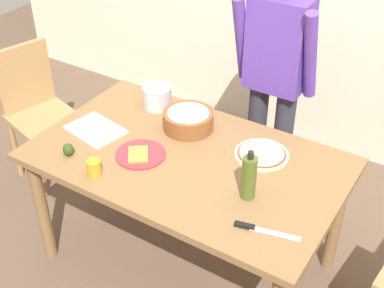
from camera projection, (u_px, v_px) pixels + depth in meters
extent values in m
plane|color=brown|center=(188.00, 259.00, 3.14)|extent=(8.00, 8.00, 0.00)
cube|color=brown|center=(187.00, 160.00, 2.72)|extent=(1.60, 0.96, 0.04)
cylinder|color=brown|center=(42.00, 209.00, 2.97)|extent=(0.07, 0.07, 0.72)
cylinder|color=brown|center=(129.00, 141.00, 3.52)|extent=(0.07, 0.07, 0.72)
cylinder|color=brown|center=(336.00, 220.00, 2.90)|extent=(0.07, 0.07, 0.72)
cylinder|color=#2D2D38|center=(256.00, 141.00, 3.41)|extent=(0.12, 0.12, 0.85)
cylinder|color=#2D2D38|center=(281.00, 150.00, 3.33)|extent=(0.12, 0.12, 0.85)
cube|color=#56389E|center=(279.00, 44.00, 2.96)|extent=(0.34, 0.20, 0.55)
cylinder|color=#56389E|center=(241.00, 39.00, 3.02)|extent=(0.07, 0.21, 0.55)
cylinder|color=#56389E|center=(310.00, 56.00, 2.84)|extent=(0.07, 0.21, 0.55)
cube|color=#A37A4C|center=(44.00, 119.00, 3.53)|extent=(0.49, 0.49, 0.05)
cube|color=#A37A4C|center=(24.00, 77.00, 3.49)|extent=(0.14, 0.38, 0.45)
cylinder|color=#A37A4C|center=(40.00, 171.00, 3.47)|extent=(0.04, 0.04, 0.45)
cylinder|color=#A37A4C|center=(84.00, 150.00, 3.66)|extent=(0.04, 0.04, 0.45)
cylinder|color=#A37A4C|center=(16.00, 149.00, 3.68)|extent=(0.04, 0.04, 0.45)
cylinder|color=#A37A4C|center=(58.00, 131.00, 3.87)|extent=(0.04, 0.04, 0.45)
cylinder|color=beige|center=(262.00, 155.00, 2.71)|extent=(0.28, 0.28, 0.01)
cylinder|color=#B22D1E|center=(262.00, 153.00, 2.70)|extent=(0.25, 0.25, 0.00)
cylinder|color=beige|center=(262.00, 153.00, 2.70)|extent=(0.23, 0.23, 0.00)
cylinder|color=red|center=(141.00, 154.00, 2.71)|extent=(0.26, 0.26, 0.01)
cube|color=#CC8438|center=(138.00, 154.00, 2.69)|extent=(0.16, 0.17, 0.01)
cylinder|color=brown|center=(188.00, 120.00, 2.90)|extent=(0.28, 0.28, 0.10)
ellipsoid|color=beige|center=(188.00, 114.00, 2.87)|extent=(0.25, 0.25, 0.05)
cylinder|color=#47561E|center=(249.00, 178.00, 2.39)|extent=(0.07, 0.07, 0.22)
cylinder|color=black|center=(251.00, 155.00, 2.31)|extent=(0.03, 0.03, 0.04)
cylinder|color=#B7B7BC|center=(157.00, 97.00, 3.08)|extent=(0.17, 0.17, 0.12)
torus|color=#A5A5AD|center=(157.00, 88.00, 3.05)|extent=(0.17, 0.17, 0.01)
cylinder|color=orange|center=(94.00, 168.00, 2.56)|extent=(0.07, 0.07, 0.08)
cube|color=white|center=(96.00, 130.00, 2.90)|extent=(0.34, 0.27, 0.01)
cube|color=silver|center=(275.00, 234.00, 2.24)|extent=(0.22, 0.08, 0.01)
cube|color=black|center=(245.00, 226.00, 2.28)|extent=(0.09, 0.04, 0.02)
ellipsoid|color=#2D4219|center=(68.00, 150.00, 2.69)|extent=(0.06, 0.06, 0.07)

